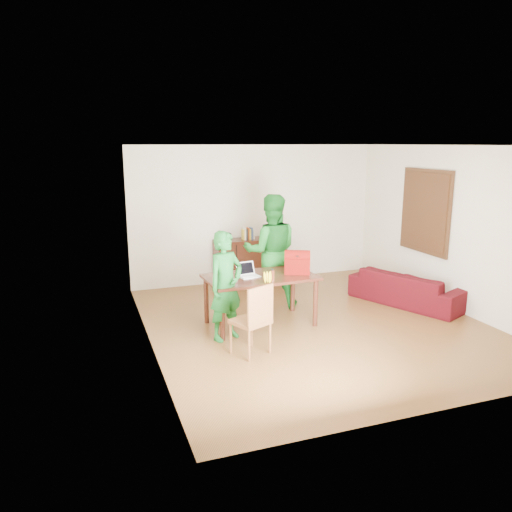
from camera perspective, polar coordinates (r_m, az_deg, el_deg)
name	(u,v)px	position (r m, az deg, el deg)	size (l,w,h in m)	color
room	(314,239)	(7.59, 6.66, 1.90)	(5.20, 5.70, 2.90)	#4D2B13
table	(260,282)	(7.56, 0.51, -3.00)	(1.69, 1.01, 0.77)	black
chair	(251,334)	(6.64, -0.56, -8.86)	(0.57, 0.56, 0.96)	brown
person_near	(226,286)	(7.00, -3.47, -3.43)	(0.57, 0.37, 1.56)	#145D21
person_far	(271,251)	(8.36, 1.73, 0.55)	(0.93, 0.73, 1.92)	#16661E
laptop	(249,274)	(7.46, -0.77, -2.10)	(0.32, 0.25, 0.21)	white
bananas	(268,280)	(7.17, 1.33, -2.82)	(0.17, 0.11, 0.06)	gold
bottle	(272,275)	(7.23, 1.89, -2.18)	(0.06, 0.06, 0.18)	#592514
red_bag	(297,264)	(7.67, 4.74, -0.96)	(0.39, 0.22, 0.28)	#6C0B07
sofa	(407,288)	(9.04, 16.91, -3.48)	(1.96, 0.76, 0.57)	#360708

